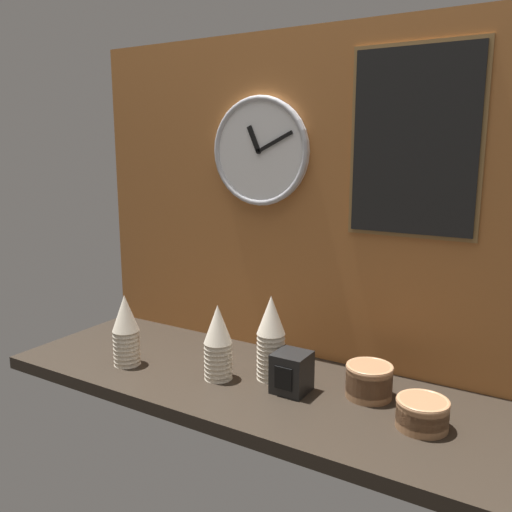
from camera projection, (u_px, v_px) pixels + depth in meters
The scene contains 10 objects.
ground_plane at pixel (257, 385), 164.33cm from camera, with size 160.00×56.00×4.00cm, color black.
wall_tiled_back at pixel (299, 199), 175.57cm from camera, with size 160.00×3.00×105.00cm.
cup_stack_center_right at pixel (271, 338), 162.23cm from camera, with size 8.62×8.62×25.99cm.
cup_stack_left at pixel (126, 330), 173.18cm from camera, with size 8.62×8.62×23.15cm.
cup_stack_center at pixel (218, 342), 162.56cm from camera, with size 8.62×8.62×23.15cm.
bowl_stack_far_right at pixel (422, 412), 135.26cm from camera, with size 13.29×13.29×7.54cm.
bowl_stack_right at pixel (369, 380), 151.77cm from camera, with size 13.29×13.29×9.42cm.
wall_clock at pixel (260, 151), 176.64cm from camera, with size 35.53×2.70×35.53cm.
menu_board at pixel (414, 142), 151.41cm from camera, with size 37.48×1.32×53.99cm.
napkin_dispenser at pixel (292, 372), 154.92cm from camera, with size 9.79×10.25×11.63cm.
Camera 1 is at (79.46, -130.85, 69.54)cm, focal length 38.00 mm.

